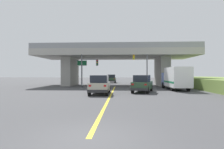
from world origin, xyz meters
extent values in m
plane|color=#424244|center=(0.00, 29.00, 0.00)|extent=(160.00, 160.00, 0.00)
cube|color=#A8A59E|center=(0.00, 29.00, 5.78)|extent=(28.08, 10.66, 1.10)
cube|color=#9A9891|center=(-8.58, 29.00, 2.62)|extent=(1.69, 6.40, 5.23)
cube|color=#9A9891|center=(8.58, 29.00, 2.62)|extent=(1.69, 6.40, 5.23)
cube|color=gray|center=(0.00, 23.82, 6.78)|extent=(28.08, 0.20, 0.90)
cube|color=gray|center=(0.00, 34.18, 6.78)|extent=(28.08, 0.20, 0.90)
cube|color=yellow|center=(0.00, 13.05, 0.00)|extent=(0.20, 26.10, 0.01)
cube|color=#B7B29E|center=(-1.21, 13.92, 0.81)|extent=(1.94, 4.44, 0.90)
cube|color=#1E232D|center=(-1.21, 13.59, 1.64)|extent=(1.71, 2.44, 0.76)
cube|color=#2D2D30|center=(-1.21, 11.76, 0.50)|extent=(1.98, 0.20, 0.28)
cube|color=red|center=(-1.93, 11.69, 1.03)|extent=(0.24, 0.06, 0.16)
cube|color=red|center=(-0.48, 11.69, 1.03)|extent=(0.24, 0.06, 0.16)
cylinder|color=black|center=(-2.08, 15.59, 0.36)|extent=(0.26, 0.72, 0.72)
cylinder|color=black|center=(-0.34, 15.59, 0.36)|extent=(0.26, 0.72, 0.72)
cylinder|color=black|center=(-2.08, 12.26, 0.36)|extent=(0.26, 0.72, 0.72)
cylinder|color=black|center=(-0.34, 12.26, 0.36)|extent=(0.26, 0.72, 0.72)
cube|color=#2D4C33|center=(3.59, 16.26, 0.81)|extent=(3.00, 4.82, 0.90)
cube|color=#1E232D|center=(3.50, 15.93, 1.64)|extent=(2.24, 2.81, 0.76)
cube|color=#2D2D30|center=(3.00, 14.15, 0.50)|extent=(1.88, 0.70, 0.28)
cube|color=red|center=(2.31, 14.27, 1.03)|extent=(0.25, 0.12, 0.16)
cube|color=red|center=(3.65, 13.89, 1.03)|extent=(0.25, 0.12, 0.16)
cylinder|color=black|center=(3.25, 18.11, 0.36)|extent=(0.44, 0.76, 0.72)
cylinder|color=black|center=(4.84, 17.66, 0.36)|extent=(0.44, 0.76, 0.72)
cylinder|color=black|center=(2.33, 14.85, 0.36)|extent=(0.44, 0.76, 0.72)
cylinder|color=black|center=(3.93, 14.41, 0.36)|extent=(0.44, 0.76, 0.72)
cube|color=navy|center=(8.52, 22.93, 1.40)|extent=(2.20, 2.00, 1.90)
cube|color=white|center=(8.52, 19.26, 1.75)|extent=(2.31, 5.34, 2.60)
cube|color=#197F4C|center=(8.52, 19.26, 1.10)|extent=(2.33, 5.23, 0.24)
cylinder|color=black|center=(7.52, 22.93, 0.45)|extent=(0.30, 0.90, 0.90)
cylinder|color=black|center=(9.52, 22.93, 0.45)|extent=(0.30, 0.90, 0.90)
cylinder|color=black|center=(7.52, 17.93, 0.45)|extent=(0.30, 0.90, 0.90)
cylinder|color=black|center=(9.52, 17.93, 0.45)|extent=(0.30, 0.90, 0.90)
cube|color=#2D4C33|center=(-1.29, 40.13, 0.81)|extent=(1.91, 4.71, 0.90)
cube|color=#1E232D|center=(-1.29, 39.77, 1.64)|extent=(1.68, 2.59, 0.76)
cube|color=#2D2D30|center=(-1.29, 37.82, 0.50)|extent=(1.95, 0.20, 0.28)
cube|color=red|center=(-2.01, 37.75, 1.03)|extent=(0.24, 0.06, 0.16)
cube|color=red|center=(-0.58, 37.75, 1.03)|extent=(0.24, 0.06, 0.16)
cylinder|color=black|center=(-2.15, 41.93, 0.36)|extent=(0.26, 0.72, 0.72)
cylinder|color=black|center=(-0.44, 41.93, 0.36)|extent=(0.26, 0.72, 0.72)
cylinder|color=black|center=(-2.15, 38.32, 0.36)|extent=(0.26, 0.72, 0.72)
cylinder|color=black|center=(-0.44, 38.32, 0.36)|extent=(0.26, 0.72, 0.72)
cylinder|color=slate|center=(5.17, 23.98, 3.08)|extent=(0.18, 0.18, 6.16)
cylinder|color=slate|center=(4.11, 23.98, 5.40)|extent=(2.12, 0.12, 0.12)
cube|color=gold|center=(3.05, 23.98, 4.92)|extent=(0.32, 0.26, 0.96)
sphere|color=red|center=(3.05, 23.83, 5.22)|extent=(0.16, 0.16, 0.16)
sphere|color=gold|center=(3.05, 23.83, 4.92)|extent=(0.16, 0.16, 0.16)
sphere|color=green|center=(3.05, 23.83, 4.62)|extent=(0.16, 0.16, 0.16)
cylinder|color=#56595E|center=(-5.17, 23.14, 2.64)|extent=(0.18, 0.18, 5.27)
cylinder|color=#56595E|center=(-3.94, 23.14, 4.43)|extent=(2.46, 0.12, 0.12)
cube|color=#232326|center=(-2.71, 23.14, 3.95)|extent=(0.32, 0.26, 0.96)
sphere|color=red|center=(-2.71, 22.99, 4.25)|extent=(0.16, 0.16, 0.16)
sphere|color=gold|center=(-2.71, 22.99, 3.95)|extent=(0.16, 0.16, 0.16)
sphere|color=green|center=(-2.71, 22.99, 3.65)|extent=(0.16, 0.16, 0.16)
cylinder|color=slate|center=(-5.96, 27.14, 2.36)|extent=(0.14, 0.14, 4.73)
cube|color=#146638|center=(-5.96, 27.08, 4.11)|extent=(1.67, 0.08, 0.84)
cube|color=white|center=(-5.96, 27.08, 4.11)|extent=(1.75, 0.04, 0.92)
camera|label=1|loc=(1.09, -6.17, 2.16)|focal=30.14mm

